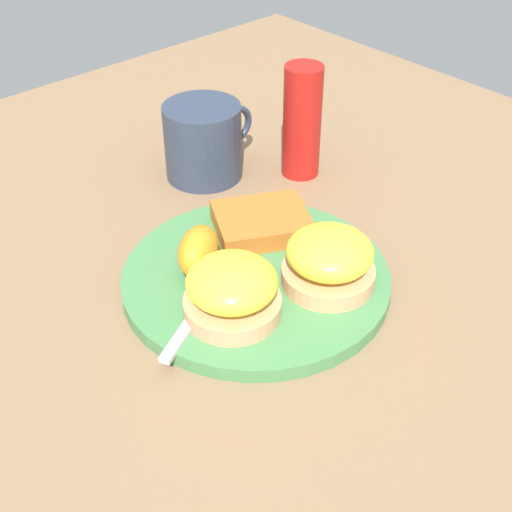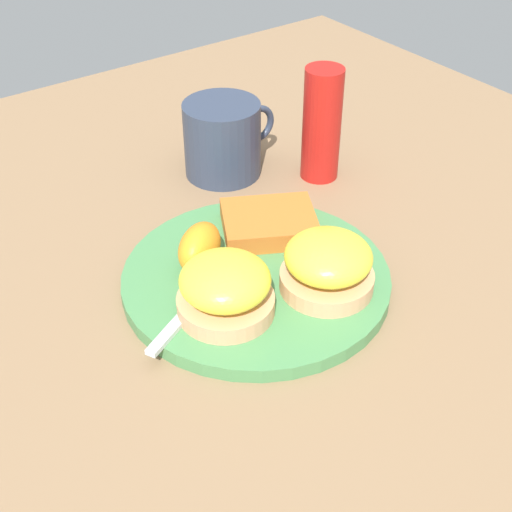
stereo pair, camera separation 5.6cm
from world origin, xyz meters
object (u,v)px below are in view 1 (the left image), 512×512
at_px(sandwich_benedict_right, 329,260).
at_px(hashbrown_patty, 262,222).
at_px(sandwich_benedict_left, 232,290).
at_px(orange_wedge, 198,251).
at_px(cup, 204,141).
at_px(fork, 220,278).
at_px(condiment_bottle, 302,122).

height_order(sandwich_benedict_right, hashbrown_patty, sandwich_benedict_right).
bearing_deg(sandwich_benedict_right, sandwich_benedict_left, 163.87).
distance_m(orange_wedge, cup, 0.20).
relative_size(sandwich_benedict_right, cup, 0.73).
bearing_deg(hashbrown_patty, cup, 73.79).
height_order(sandwich_benedict_left, fork, sandwich_benedict_left).
relative_size(sandwich_benedict_left, condiment_bottle, 0.65).
relative_size(orange_wedge, condiment_bottle, 0.45).
bearing_deg(fork, condiment_bottle, 26.63).
distance_m(sandwich_benedict_left, hashbrown_patty, 0.13).
height_order(hashbrown_patty, condiment_bottle, condiment_bottle).
relative_size(hashbrown_patty, cup, 0.79).
distance_m(cup, condiment_bottle, 0.11).
xyz_separation_m(sandwich_benedict_right, hashbrown_patty, (0.01, 0.10, -0.02)).
height_order(orange_wedge, fork, orange_wedge).
xyz_separation_m(orange_wedge, condiment_bottle, (0.22, 0.08, 0.03)).
height_order(orange_wedge, cup, cup).
relative_size(orange_wedge, fork, 0.32).
height_order(sandwich_benedict_left, condiment_bottle, condiment_bottle).
height_order(sandwich_benedict_left, cup, cup).
xyz_separation_m(sandwich_benedict_right, cup, (0.05, 0.25, 0.00)).
height_order(hashbrown_patty, fork, hashbrown_patty).
bearing_deg(sandwich_benedict_left, cup, 56.37).
bearing_deg(sandwich_benedict_right, orange_wedge, 128.53).
bearing_deg(sandwich_benedict_left, hashbrown_patty, 35.96).
relative_size(sandwich_benedict_right, hashbrown_patty, 0.93).
relative_size(hashbrown_patty, condiment_bottle, 0.70).
bearing_deg(sandwich_benedict_left, sandwich_benedict_right, -16.13).
bearing_deg(hashbrown_patty, orange_wedge, -175.01).
bearing_deg(cup, hashbrown_patty, -106.21).
relative_size(fork, condiment_bottle, 1.43).
bearing_deg(condiment_bottle, cup, 140.20).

